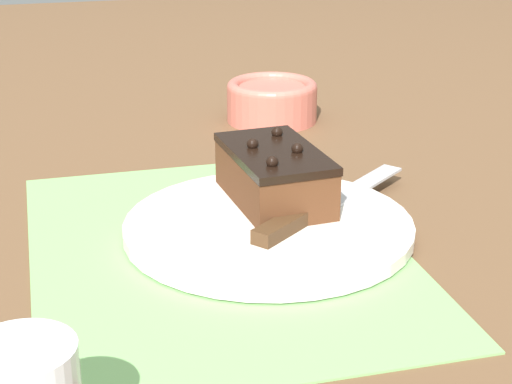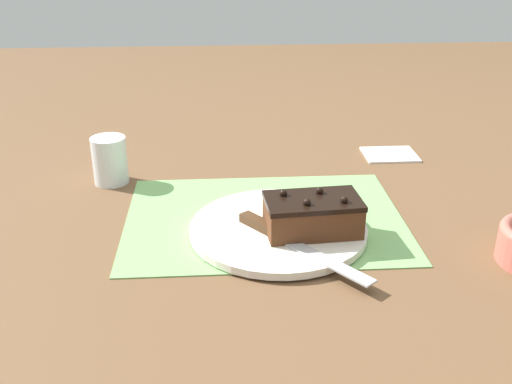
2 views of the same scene
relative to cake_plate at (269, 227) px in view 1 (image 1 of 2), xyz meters
name	(u,v)px [view 1 (image 1 of 2)]	position (x,y,z in m)	size (l,w,h in m)	color
ground_plane	(216,250)	(0.02, -0.06, -0.01)	(3.00, 3.00, 0.00)	brown
placemat_woven	(216,249)	(0.02, -0.06, -0.01)	(0.46, 0.34, 0.00)	#7AB266
cake_plate	(269,227)	(0.00, 0.00, 0.00)	(0.28, 0.28, 0.01)	white
chocolate_cake	(274,175)	(-0.05, 0.02, 0.03)	(0.15, 0.10, 0.06)	#512D19
serving_knife	(310,213)	(0.00, 0.04, 0.01)	(0.18, 0.21, 0.01)	#472D19
small_bowl	(272,100)	(-0.37, 0.11, 0.02)	(0.12, 0.12, 0.06)	#C66656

